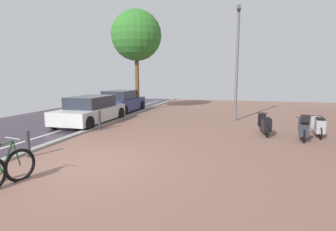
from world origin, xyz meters
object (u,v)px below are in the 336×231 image
scooter_near (304,128)px  scooter_mid (265,125)px  street_tree (136,36)px  bollard_far (99,120)px  scooter_far (319,126)px  parked_car_near (90,110)px  parked_car_far (121,102)px  lamp_post (237,58)px  bicycle_foreground (2,168)px  bollard_near (28,144)px

scooter_near → scooter_mid: size_ratio=0.89×
street_tree → bollard_far: size_ratio=7.83×
scooter_far → parked_car_near: size_ratio=0.42×
scooter_mid → parked_car_far: 9.48m
scooter_far → bollard_far: bollard_far is taller
scooter_near → parked_car_far: size_ratio=0.42×
scooter_mid → lamp_post: 4.43m
bicycle_foreground → lamp_post: size_ratio=0.25×
bicycle_foreground → bollard_far: size_ratio=1.70×
bollard_far → lamp_post: bearing=35.5°
parked_car_near → bollard_near: (1.22, -5.40, -0.25)m
bicycle_foreground → parked_car_far: 11.58m
street_tree → parked_car_far: bearing=-126.6°
scooter_mid → bollard_near: scooter_mid is taller
parked_car_far → bollard_far: (1.46, -5.41, -0.26)m
street_tree → bollard_near: size_ratio=8.44×
scooter_far → bollard_far: 8.80m
bicycle_foreground → scooter_far: size_ratio=0.79×
scooter_far → bollard_near: size_ratio=2.31×
scooter_near → parked_car_far: (-9.52, 5.29, 0.23)m
parked_car_far → street_tree: 4.37m
parked_car_far → bollard_near: bearing=-81.2°
parked_car_far → bollard_far: bearing=-74.9°
parked_car_far → street_tree: (0.73, 0.98, 4.19)m
scooter_near → parked_car_near: 9.36m
scooter_near → lamp_post: (-2.44, 3.89, 2.73)m
scooter_far → bollard_near: bollard_near is taller
scooter_mid → bollard_far: (-6.81, -0.79, 0.03)m
scooter_near → scooter_far: bearing=49.2°
parked_car_near → parked_car_far: size_ratio=1.07×
parked_car_near → bollard_far: parked_car_near is taller
parked_car_far → bollard_near: parked_car_far is taller
parked_car_far → bollard_near: 9.59m
scooter_mid → lamp_post: lamp_post is taller
parked_car_near → scooter_near: bearing=-7.5°
bollard_near → bollard_far: bollard_far is taller
bicycle_foreground → street_tree: size_ratio=0.22×
street_tree → bollard_far: bearing=-83.4°
scooter_far → parked_car_far: (-10.22, 4.48, 0.28)m
scooter_mid → scooter_far: (1.94, 0.14, 0.01)m
scooter_mid → street_tree: 10.41m
street_tree → bollard_near: street_tree is taller
scooter_mid → street_tree: bearing=143.4°
bicycle_foreground → lamp_post: lamp_post is taller
parked_car_far → street_tree: bearing=53.4°
parked_car_near → bollard_near: parked_car_near is taller
scooter_mid → parked_car_near: (-8.04, 0.55, 0.25)m
parked_car_near → scooter_far: bearing=-2.3°
parked_car_near → bicycle_foreground: bearing=-72.9°
parked_car_far → lamp_post: (7.08, -1.40, 2.50)m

